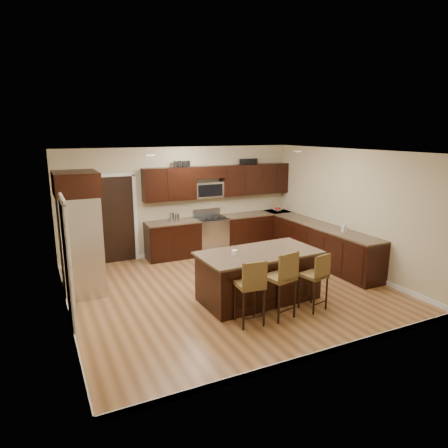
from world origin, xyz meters
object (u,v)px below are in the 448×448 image
island (258,277)px  stool_mid (283,277)px  stool_left (251,285)px  stool_right (317,275)px  refrigerator (80,232)px  range (211,235)px

island → stool_mid: size_ratio=1.92×
stool_left → stool_right: stool_left is taller
refrigerator → stool_right: bearing=-36.3°
stool_right → stool_mid: bearing=168.8°
stool_left → island: bearing=58.8°
stool_left → refrigerator: refrigerator is taller
range → refrigerator: size_ratio=0.47×
island → refrigerator: size_ratio=0.95×
island → stool_left: stool_left is taller
island → range: bearing=80.5°
stool_mid → stool_right: size_ratio=1.13×
range → stool_mid: 3.98m
stool_mid → stool_right: bearing=-11.1°
island → stool_mid: (-0.04, -0.85, 0.30)m
island → stool_mid: stool_mid is taller
stool_left → refrigerator: 3.49m
range → stool_left: 4.09m
stool_mid → refrigerator: 3.89m
range → stool_left: (-1.04, -3.95, 0.22)m
island → refrigerator: refrigerator is taller
stool_right → range: bearing=81.9°
island → stool_right: stool_right is taller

